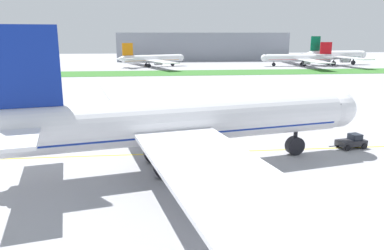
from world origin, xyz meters
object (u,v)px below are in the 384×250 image
ground_crew_wingwalker_port (242,159)px  parked_airliner_far_centre (151,59)px  airliner_foreground (179,122)px  parked_airliner_far_right (300,58)px  pushback_tug (352,142)px  parked_airliner_far_left (7,58)px  parked_airliner_far_outer (335,55)px

ground_crew_wingwalker_port → parked_airliner_far_centre: parked_airliner_far_centre is taller
parked_airliner_far_centre → airliner_foreground: bearing=-88.6°
ground_crew_wingwalker_port → parked_airliner_far_centre: (-12.14, 156.52, 3.35)m
parked_airliner_far_centre → parked_airliner_far_right: size_ratio=0.87×
airliner_foreground → parked_airliner_far_centre: bearing=91.4°
pushback_tug → ground_crew_wingwalker_port: size_ratio=4.00×
ground_crew_wingwalker_port → parked_airliner_far_left: 174.66m
airliner_foreground → parked_airliner_far_outer: (99.82, 158.65, -0.71)m
pushback_tug → parked_airliner_far_right: size_ratio=0.09×
parked_airliner_far_left → parked_airliner_far_outer: size_ratio=1.03×
airliner_foreground → parked_airliner_far_left: airliner_foreground is taller
pushback_tug → parked_airliner_far_right: bearing=71.2°
parked_airliner_far_left → parked_airliner_far_right: (153.05, 0.72, -1.00)m
parked_airliner_far_centre → parked_airliner_far_right: bearing=-2.0°
airliner_foreground → parked_airliner_far_centre: size_ratio=1.43×
parked_airliner_far_right → parked_airliner_far_outer: parked_airliner_far_outer is taller
ground_crew_wingwalker_port → parked_airliner_far_outer: size_ratio=0.03×
pushback_tug → parked_airliner_far_outer: 169.33m
ground_crew_wingwalker_port → parked_airliner_far_outer: 183.30m
pushback_tug → parked_airliner_far_centre: (-30.69, 150.49, 3.30)m
parked_airliner_far_right → parked_airliner_far_outer: size_ratio=1.11×
airliner_foreground → parked_airliner_far_left: 170.58m
pushback_tug → parked_airliner_far_left: bearing=124.9°
parked_airliner_far_outer → pushback_tug: bearing=-115.5°
ground_crew_wingwalker_port → parked_airliner_far_right: 168.55m
parked_airliner_far_right → parked_airliner_far_left: bearing=-179.7°
ground_crew_wingwalker_port → parked_airliner_far_left: size_ratio=0.02×
parked_airliner_far_outer → parked_airliner_far_centre: bearing=-178.7°
airliner_foreground → parked_airliner_far_right: size_ratio=1.24×
parked_airliner_far_left → parked_airliner_far_right: parked_airliner_far_left is taller
airliner_foreground → ground_crew_wingwalker_port: bearing=-1.1°
pushback_tug → parked_airliner_far_centre: bearing=101.5°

